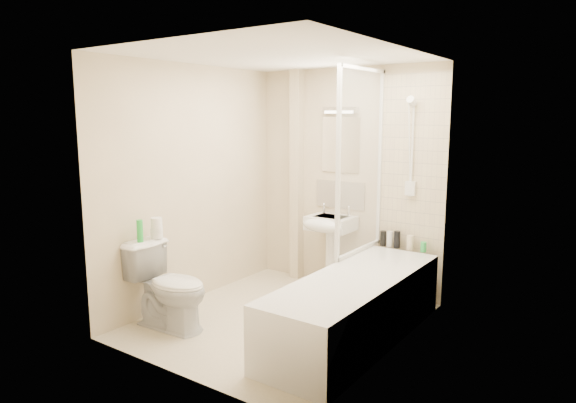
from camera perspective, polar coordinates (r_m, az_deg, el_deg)
The scene contains 24 objects.
floor at distance 4.92m, azimuth -0.91°, elevation -13.09°, with size 2.50×2.50×0.00m, color beige.
wall_back at distance 5.64m, azimuth 6.53°, elevation 2.41°, with size 2.20×0.02×2.40m, color beige.
wall_left at distance 5.31m, azimuth -10.60°, elevation 1.87°, with size 0.02×2.50×2.40m, color beige.
wall_right at distance 4.06m, azimuth 11.73°, elevation -0.50°, with size 0.02×2.50×2.40m, color beige.
ceiling at distance 4.57m, azimuth -0.99°, elevation 15.90°, with size 2.20×2.50×0.02m, color white.
tile_back at distance 5.30m, azimuth 13.68°, elevation 4.19°, with size 0.70×0.01×1.75m, color beige.
tile_right at distance 4.08m, azimuth 11.99°, elevation 2.75°, with size 0.01×2.10×1.75m, color beige.
pipe_boxing at distance 5.91m, azimuth 0.97°, elevation 2.79°, with size 0.12×0.12×2.40m, color beige.
splashback at distance 5.69m, azimuth 5.80°, elevation 0.76°, with size 0.60×0.01×0.30m, color beige.
mirror at distance 5.64m, azimuth 5.89°, elevation 6.29°, with size 0.46×0.01×0.60m, color white.
strip_light at distance 5.61m, azimuth 5.84°, elevation 10.06°, with size 0.42×0.07×0.07m, color silver.
bathtub at distance 4.49m, azimuth 7.43°, elevation -11.48°, with size 0.70×2.10×0.55m.
shower_screen at distance 5.04m, azimuth 8.13°, elevation 4.39°, with size 0.04×0.92×1.80m.
shower_fixture at distance 5.25m, azimuth 13.53°, elevation 5.47°, with size 0.10×0.16×0.99m.
pedestal_sink at distance 5.57m, azimuth 4.60°, elevation -3.35°, with size 0.48×0.46×0.93m.
bottle_black_a at distance 5.45m, azimuth 10.54°, elevation -4.05°, with size 0.06×0.06×0.16m, color black.
bottle_white_a at distance 5.42m, azimuth 11.23°, elevation -4.11°, with size 0.06×0.06×0.16m, color silver.
bottle_black_b at distance 5.39m, azimuth 12.02°, elevation -4.15°, with size 0.06×0.06×0.18m, color black.
bottle_cream at distance 5.34m, azimuth 13.42°, elevation -4.47°, with size 0.07×0.07×0.15m, color beige.
bottle_green at distance 5.30m, azimuth 14.82°, elevation -4.90°, with size 0.06×0.06×0.10m, color green.
toilet at distance 4.76m, azimuth -13.03°, elevation -9.15°, with size 0.78×0.47×0.78m, color white.
toilet_roll_lower at distance 4.89m, azimuth -14.40°, elevation -3.40°, with size 0.11×0.11×0.10m, color white.
toilet_roll_upper at distance 4.82m, azimuth -14.41°, elevation -2.37°, with size 0.10×0.10×0.11m, color white.
green_bottle at distance 4.77m, azimuth -16.13°, elevation -3.17°, with size 0.05×0.05×0.20m, color green.
Camera 1 is at (2.67, -3.68, 1.89)m, focal length 32.00 mm.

